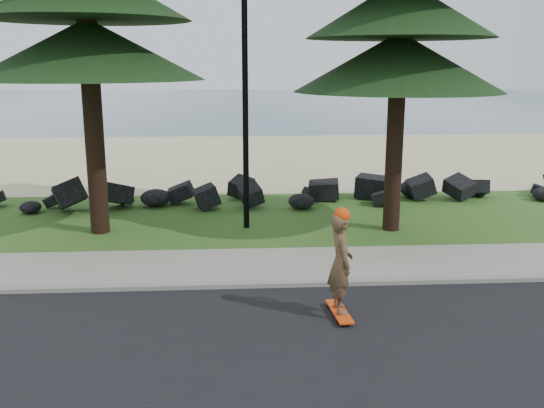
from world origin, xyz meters
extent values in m
plane|color=#335B1C|center=(0.00, 0.00, 0.00)|extent=(160.00, 160.00, 0.00)
cube|color=black|center=(0.00, -4.50, 0.01)|extent=(160.00, 7.00, 0.02)
cube|color=gray|center=(0.00, -0.90, 0.05)|extent=(160.00, 0.20, 0.10)
cube|color=gray|center=(0.00, 0.20, 0.04)|extent=(160.00, 2.00, 0.08)
cube|color=tan|center=(0.00, 14.50, 0.01)|extent=(160.00, 15.00, 0.01)
cube|color=#335262|center=(0.00, 51.00, 0.00)|extent=(160.00, 58.00, 0.01)
cylinder|color=black|center=(0.00, 3.20, 4.00)|extent=(0.14, 0.14, 8.00)
cube|color=#EE430E|center=(1.36, -2.28, 0.09)|extent=(0.32, 0.97, 0.03)
imported|color=brown|center=(1.36, -2.28, 0.91)|extent=(0.43, 0.61, 1.59)
sphere|color=#E43E0C|center=(1.36, -2.28, 1.67)|extent=(0.26, 0.26, 0.26)
camera|label=1|loc=(-0.27, -11.19, 3.97)|focal=40.00mm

